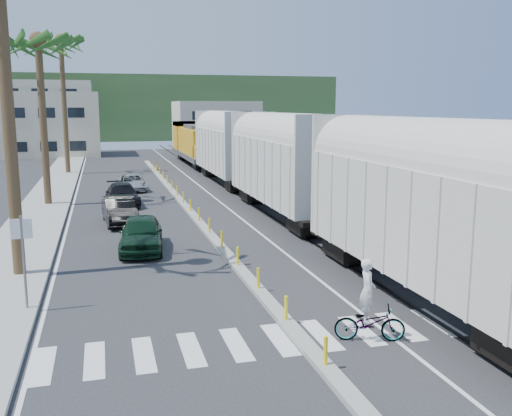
{
  "coord_description": "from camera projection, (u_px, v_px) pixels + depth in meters",
  "views": [
    {
      "loc": [
        -4.9,
        -15.78,
        6.16
      ],
      "look_at": [
        1.24,
        6.86,
        2.0
      ],
      "focal_mm": 40.0,
      "sensor_mm": 36.0,
      "label": 1
    }
  ],
  "objects": [
    {
      "name": "buildings",
      "position": [
        89.0,
        120.0,
        83.02
      ],
      "size": [
        38.0,
        27.0,
        10.0
      ],
      "color": "beige",
      "rests_on": "ground"
    },
    {
      "name": "freight_train",
      "position": [
        257.0,
        157.0,
        37.69
      ],
      "size": [
        3.0,
        60.94,
        5.85
      ],
      "color": "beige",
      "rests_on": "ground"
    },
    {
      "name": "median",
      "position": [
        184.0,
        204.0,
        36.29
      ],
      "size": [
        0.45,
        60.0,
        0.85
      ],
      "color": "gray",
      "rests_on": "ground"
    },
    {
      "name": "palm_trees",
      "position": [
        42.0,
        30.0,
        34.94
      ],
      "size": [
        3.5,
        37.2,
        13.75
      ],
      "color": "brown",
      "rests_on": "ground"
    },
    {
      "name": "hillside",
      "position": [
        125.0,
        108.0,
        111.32
      ],
      "size": [
        80.0,
        20.0,
        12.0
      ],
      "primitive_type": "cube",
      "color": "#385628",
      "rests_on": "ground"
    },
    {
      "name": "street_sign",
      "position": [
        23.0,
        249.0,
        17.01
      ],
      "size": [
        0.6,
        0.08,
        3.0
      ],
      "color": "slate",
      "rests_on": "ground"
    },
    {
      "name": "lane_markings",
      "position": [
        144.0,
        195.0,
        40.54
      ],
      "size": [
        9.42,
        90.0,
        0.01
      ],
      "color": "silver",
      "rests_on": "ground"
    },
    {
      "name": "car_lead",
      "position": [
        141.0,
        233.0,
        24.68
      ],
      "size": [
        2.65,
        4.83,
        1.53
      ],
      "primitive_type": "imported",
      "rotation": [
        0.0,
        0.0,
        -0.1
      ],
      "color": "black",
      "rests_on": "ground"
    },
    {
      "name": "crosswalk",
      "position": [
        297.0,
        338.0,
        15.44
      ],
      "size": [
        14.0,
        2.2,
        0.01
      ],
      "primitive_type": "cube",
      "color": "silver",
      "rests_on": "ground"
    },
    {
      "name": "sidewalk",
      "position": [
        49.0,
        197.0,
        38.89
      ],
      "size": [
        3.0,
        90.0,
        0.15
      ],
      "primitive_type": "cube",
      "color": "gray",
      "rests_on": "ground"
    },
    {
      "name": "ground",
      "position": [
        276.0,
        312.0,
        17.34
      ],
      "size": [
        140.0,
        140.0,
        0.0
      ],
      "primitive_type": "plane",
      "color": "#28282B",
      "rests_on": "ground"
    },
    {
      "name": "cyclist",
      "position": [
        369.0,
        315.0,
        15.14
      ],
      "size": [
        1.79,
        2.27,
        2.26
      ],
      "rotation": [
        0.0,
        0.0,
        1.25
      ],
      "color": "#9EA0A5",
      "rests_on": "ground"
    },
    {
      "name": "car_second",
      "position": [
        119.0,
        210.0,
        30.41
      ],
      "size": [
        2.23,
        4.64,
        1.45
      ],
      "primitive_type": "imported",
      "rotation": [
        0.0,
        0.0,
        0.08
      ],
      "color": "black",
      "rests_on": "ground"
    },
    {
      "name": "car_rear",
      "position": [
        132.0,
        182.0,
        42.65
      ],
      "size": [
        2.43,
        4.52,
        1.2
      ],
      "primitive_type": "imported",
      "rotation": [
        0.0,
        0.0,
        0.05
      ],
      "color": "#AEB1B4",
      "rests_on": "ground"
    },
    {
      "name": "rails",
      "position": [
        232.0,
        185.0,
        45.23
      ],
      "size": [
        1.56,
        100.0,
        0.06
      ],
      "color": "black",
      "rests_on": "ground"
    },
    {
      "name": "car_third",
      "position": [
        122.0,
        195.0,
        36.06
      ],
      "size": [
        2.4,
        4.93,
        1.38
      ],
      "primitive_type": "imported",
      "rotation": [
        0.0,
        0.0,
        0.05
      ],
      "color": "black",
      "rests_on": "ground"
    }
  ]
}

